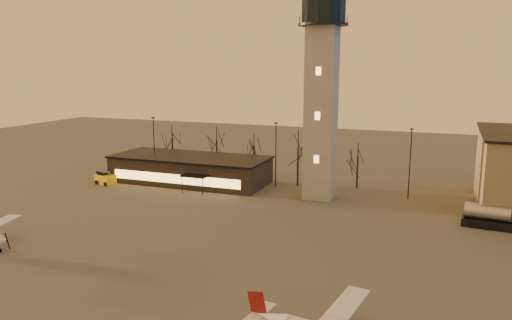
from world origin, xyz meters
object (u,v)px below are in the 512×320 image
Objects in this scene: terminal at (190,169)px; service_cart at (105,179)px; control_tower at (322,83)px; fuel_truck at (496,219)px.

service_cart is (-12.07, -6.20, -1.35)m from terminal.
fuel_truck is (22.67, -5.99, -15.22)m from control_tower.
terminal is at bearing 41.98° from service_cart.
control_tower is 4.24× the size of fuel_truck.
control_tower is 26.24m from terminal.
control_tower reaches higher than service_cart.
terminal is (-21.99, 1.98, -14.17)m from control_tower.
terminal is 3.30× the size of fuel_truck.
terminal is 13.64m from service_cart.
control_tower is at bearing -5.15° from terminal.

